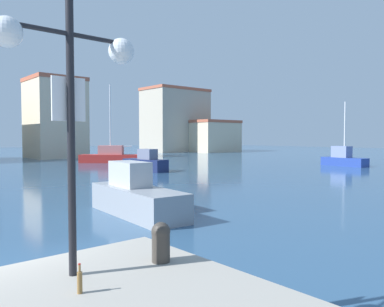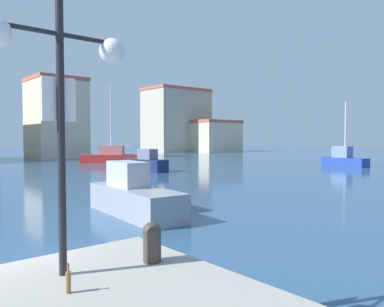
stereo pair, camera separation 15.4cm
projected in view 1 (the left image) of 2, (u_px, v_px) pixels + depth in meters
The scene contains 11 objects.
water at pixel (128, 171), 31.25m from camera, with size 160.00×160.00×0.00m, color #2D5175.
lamppost at pixel (70, 59), 4.77m from camera, with size 1.83×0.36×4.52m.
bottle at pixel (80, 282), 4.32m from camera, with size 0.06×0.06×0.34m.
mooring_bollard at pixel (161, 240), 5.40m from camera, with size 0.27×0.27×0.57m.
sailboat_red_center_channel at pixel (111, 156), 40.99m from camera, with size 6.13×5.67×8.42m.
motorboat_navy_far_left at pixel (146, 163), 30.72m from camera, with size 1.93×4.25×1.81m.
motorboat_grey_distant_east at pixel (136, 197), 13.55m from camera, with size 1.85×4.91×1.88m.
sailboat_blue_far_right at pixel (343, 159), 36.32m from camera, with size 1.85×4.45×6.14m.
waterfront_apartments at pixel (55, 118), 50.15m from camera, with size 6.51×7.09×10.53m.
yacht_club at pixel (175, 120), 71.20m from camera, with size 11.63×7.48×11.79m.
warehouse_block at pixel (211, 136), 70.49m from camera, with size 8.83×7.65×5.83m.
Camera 1 is at (-1.37, -7.04, 2.79)m, focal length 35.46 mm.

